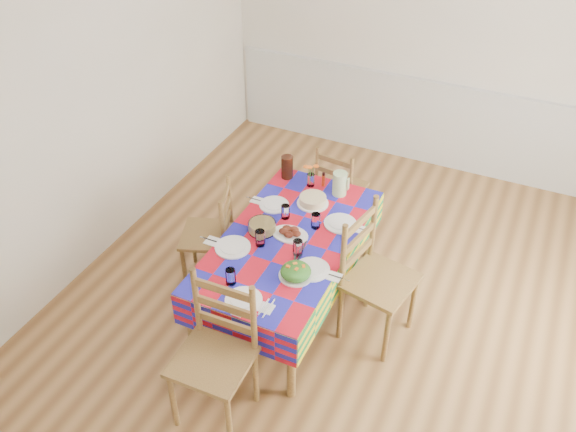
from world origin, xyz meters
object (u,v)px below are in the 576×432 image
(chair_right, at_px, (374,278))
(tea_pitcher, at_px, (287,167))
(chair_far, at_px, (339,189))
(dining_table, at_px, (288,246))
(chair_near, at_px, (216,356))
(chair_left, at_px, (211,235))
(green_pitcher, at_px, (340,184))
(meat_platter, at_px, (290,233))

(chair_right, bearing_deg, tea_pitcher, 66.24)
(chair_far, relative_size, chair_right, 0.81)
(dining_table, xyz_separation_m, chair_near, (-0.00, -1.06, -0.08))
(tea_pitcher, height_order, chair_left, chair_left)
(chair_left, bearing_deg, green_pitcher, 109.10)
(dining_table, relative_size, meat_platter, 6.12)
(dining_table, relative_size, chair_near, 1.63)
(meat_platter, height_order, chair_near, chair_near)
(green_pitcher, xyz_separation_m, chair_left, (-0.81, -0.66, -0.31))
(chair_near, bearing_deg, tea_pitcher, 99.53)
(meat_platter, xyz_separation_m, tea_pitcher, (-0.34, 0.68, 0.08))
(tea_pitcher, height_order, chair_near, chair_near)
(dining_table, distance_m, tea_pitcher, 0.82)
(chair_far, distance_m, chair_right, 1.26)
(chair_left, distance_m, chair_right, 1.35)
(green_pitcher, distance_m, chair_far, 0.53)
(tea_pitcher, distance_m, chair_far, 0.59)
(dining_table, height_order, chair_left, chair_left)
(meat_platter, xyz_separation_m, chair_near, (0.00, -1.10, -0.17))
(tea_pitcher, relative_size, chair_far, 0.23)
(chair_near, bearing_deg, green_pitcher, 84.13)
(chair_near, bearing_deg, chair_right, 56.53)
(tea_pitcher, distance_m, chair_right, 1.26)
(dining_table, bearing_deg, chair_far, 90.25)
(meat_platter, height_order, green_pitcher, green_pitcher)
(dining_table, distance_m, chair_left, 0.69)
(green_pitcher, height_order, chair_right, chair_right)
(tea_pitcher, bearing_deg, chair_right, -35.05)
(chair_far, height_order, chair_right, chair_right)
(chair_right, bearing_deg, chair_far, 43.70)
(tea_pitcher, relative_size, chair_right, 0.19)
(chair_near, bearing_deg, dining_table, 88.49)
(green_pitcher, height_order, chair_far, same)
(chair_near, xyz_separation_m, chair_left, (-0.67, 1.07, -0.07))
(dining_table, height_order, chair_far, chair_far)
(chair_left, bearing_deg, dining_table, 68.51)
(tea_pitcher, bearing_deg, chair_near, -79.02)
(chair_right, bearing_deg, green_pitcher, 49.91)
(meat_platter, relative_size, chair_right, 0.26)
(meat_platter, xyz_separation_m, chair_left, (-0.67, -0.02, -0.24))
(chair_far, distance_m, chair_left, 1.25)
(green_pitcher, relative_size, tea_pitcher, 1.01)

